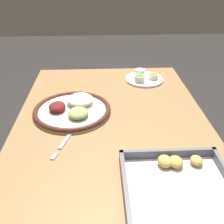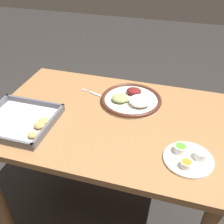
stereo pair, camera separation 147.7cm
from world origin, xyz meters
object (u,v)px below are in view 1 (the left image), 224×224
at_px(dinner_plate, 73,109).
at_px(baking_tray, 180,191).
at_px(fork, 67,139).
at_px(saucer_plate, 144,78).

bearing_deg(dinner_plate, baking_tray, 35.70).
relative_size(dinner_plate, baking_tray, 0.97).
bearing_deg(dinner_plate, fork, -2.39).
bearing_deg(fork, dinner_plate, -163.49).
bearing_deg(saucer_plate, baking_tray, -1.37).
height_order(fork, saucer_plate, saucer_plate).
xyz_separation_m(fork, baking_tray, (0.25, 0.32, 0.01)).
xyz_separation_m(dinner_plate, fork, (0.18, -0.01, -0.01)).
xyz_separation_m(dinner_plate, saucer_plate, (-0.29, 0.33, -0.00)).
bearing_deg(fork, saucer_plate, 163.76).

